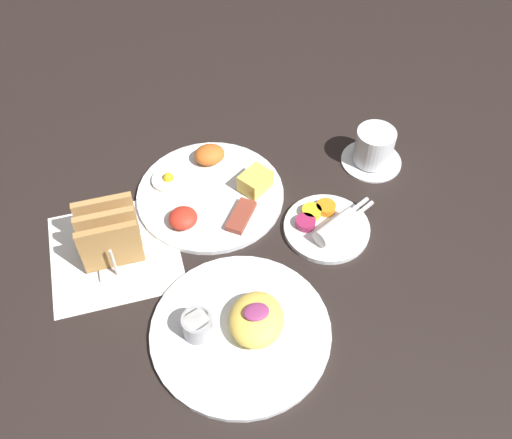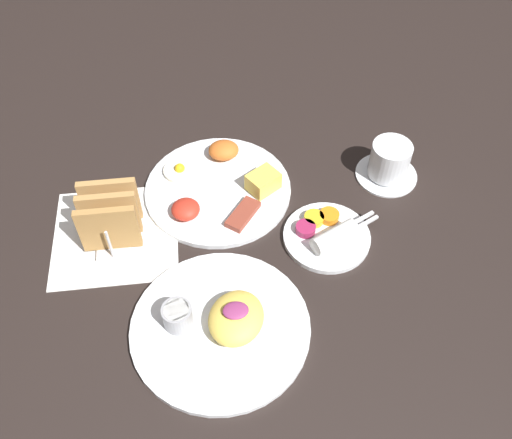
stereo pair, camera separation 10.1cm
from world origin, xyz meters
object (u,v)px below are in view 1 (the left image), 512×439
(plate_condiments, at_px, (327,226))
(plate_foreground, at_px, (241,327))
(toast_rack, at_px, (109,234))
(coffee_cup, at_px, (374,149))
(plate_breakfast, at_px, (211,191))

(plate_condiments, relative_size, plate_foreground, 0.61)
(toast_rack, relative_size, coffee_cup, 0.97)
(plate_condiments, bearing_deg, plate_breakfast, 142.56)
(toast_rack, distance_m, coffee_cup, 0.53)
(plate_condiments, xyz_separation_m, coffee_cup, (0.15, 0.14, 0.02))
(plate_condiments, xyz_separation_m, toast_rack, (-0.38, 0.05, 0.04))
(plate_foreground, relative_size, toast_rack, 2.46)
(plate_breakfast, relative_size, plate_condiments, 1.60)
(toast_rack, bearing_deg, plate_foreground, -50.35)
(plate_foreground, height_order, toast_rack, toast_rack)
(plate_breakfast, xyz_separation_m, plate_foreground, (-0.02, -0.30, 0.00))
(plate_foreground, distance_m, toast_rack, 0.28)
(plate_condiments, bearing_deg, toast_rack, 172.04)
(plate_breakfast, xyz_separation_m, coffee_cup, (0.33, 0.00, 0.03))
(plate_foreground, height_order, coffee_cup, coffee_cup)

